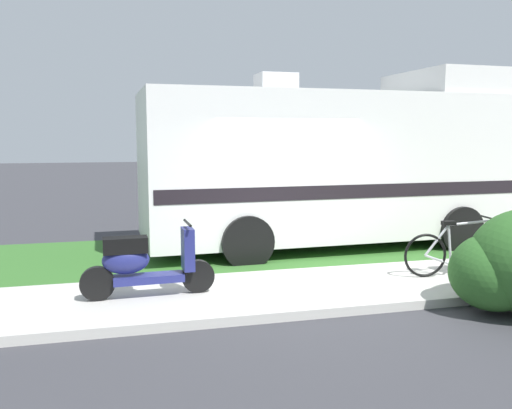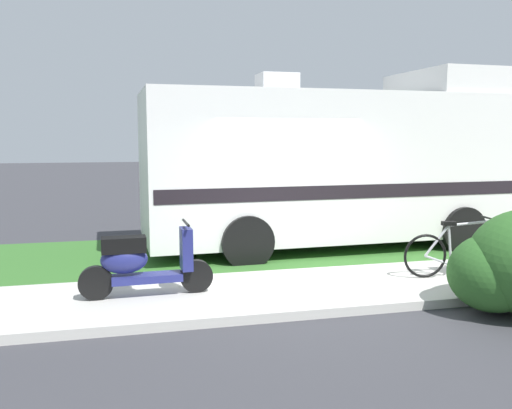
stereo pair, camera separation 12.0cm
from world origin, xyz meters
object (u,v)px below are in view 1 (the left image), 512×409
at_px(scooter, 143,263).
at_px(pickup_truck_near, 363,180).
at_px(bicycle, 460,251).
at_px(motorhome_rv, 333,164).

bearing_deg(scooter, pickup_truck_near, 47.73).
xyz_separation_m(bicycle, pickup_truck_near, (1.94, 7.35, 0.45)).
distance_m(scooter, pickup_truck_near, 9.78).
distance_m(scooter, bicycle, 4.64).
bearing_deg(scooter, bicycle, -1.38).
bearing_deg(bicycle, motorhome_rv, 105.42).
bearing_deg(bicycle, scooter, 178.62).
bearing_deg(motorhome_rv, bicycle, -74.58).
xyz_separation_m(scooter, pickup_truck_near, (6.57, 7.23, 0.37)).
bearing_deg(bicycle, pickup_truck_near, 75.20).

